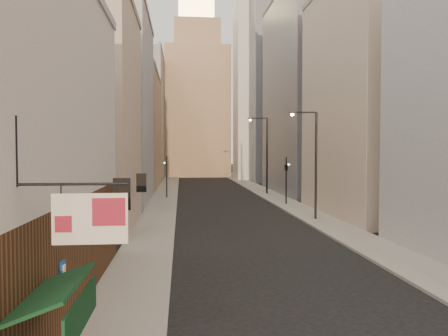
# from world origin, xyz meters

# --- Properties ---
(sidewalk_left) EXTENTS (3.00, 140.00, 0.15)m
(sidewalk_left) POSITION_xyz_m (-6.50, 55.00, 0.07)
(sidewalk_left) COLOR gray
(sidewalk_left) RESTS_ON ground
(sidewalk_right) EXTENTS (3.00, 140.00, 0.15)m
(sidewalk_right) POSITION_xyz_m (6.50, 55.00, 0.07)
(sidewalk_right) COLOR gray
(sidewalk_right) RESTS_ON ground
(left_bldg_beige) EXTENTS (8.00, 12.00, 16.00)m
(left_bldg_beige) POSITION_xyz_m (-12.00, 26.00, 8.00)
(left_bldg_beige) COLOR tan
(left_bldg_beige) RESTS_ON ground
(left_bldg_grey) EXTENTS (8.00, 16.00, 20.00)m
(left_bldg_grey) POSITION_xyz_m (-12.00, 42.00, 10.00)
(left_bldg_grey) COLOR #939399
(left_bldg_grey) RESTS_ON ground
(left_bldg_tan) EXTENTS (8.00, 18.00, 17.00)m
(left_bldg_tan) POSITION_xyz_m (-12.00, 60.00, 8.50)
(left_bldg_tan) COLOR #967B5F
(left_bldg_tan) RESTS_ON ground
(left_bldg_wingrid) EXTENTS (8.00, 20.00, 24.00)m
(left_bldg_wingrid) POSITION_xyz_m (-12.00, 80.00, 12.00)
(left_bldg_wingrid) COLOR gray
(left_bldg_wingrid) RESTS_ON ground
(right_bldg_beige) EXTENTS (8.00, 16.00, 20.00)m
(right_bldg_beige) POSITION_xyz_m (12.00, 30.00, 10.00)
(right_bldg_beige) COLOR tan
(right_bldg_beige) RESTS_ON ground
(right_bldg_wingrid) EXTENTS (8.00, 20.00, 26.00)m
(right_bldg_wingrid) POSITION_xyz_m (12.00, 50.00, 13.00)
(right_bldg_wingrid) COLOR gray
(right_bldg_wingrid) RESTS_ON ground
(highrise) EXTENTS (21.00, 23.00, 51.20)m
(highrise) POSITION_xyz_m (18.00, 78.00, 25.66)
(highrise) COLOR gray
(highrise) RESTS_ON ground
(clock_tower) EXTENTS (14.00, 14.00, 44.90)m
(clock_tower) POSITION_xyz_m (-1.00, 92.00, 17.63)
(clock_tower) COLOR #967B5F
(clock_tower) RESTS_ON ground
(white_tower) EXTENTS (8.00, 8.00, 41.50)m
(white_tower) POSITION_xyz_m (10.00, 78.00, 18.61)
(white_tower) COLOR silver
(white_tower) RESTS_ON ground
(streetlamp_mid) EXTENTS (2.29, 0.39, 8.74)m
(streetlamp_mid) POSITION_xyz_m (5.98, 27.49, 4.99)
(streetlamp_mid) COLOR black
(streetlamp_mid) RESTS_ON ground
(streetlamp_far) EXTENTS (2.55, 0.78, 9.85)m
(streetlamp_far) POSITION_xyz_m (6.16, 48.53, 5.63)
(streetlamp_far) COLOR black
(streetlamp_far) RESTS_ON ground
(traffic_light_left) EXTENTS (0.54, 0.42, 5.00)m
(traffic_light_left) POSITION_xyz_m (-6.24, 44.65, 3.55)
(traffic_light_left) COLOR black
(traffic_light_left) RESTS_ON ground
(traffic_light_right) EXTENTS (0.67, 0.67, 5.00)m
(traffic_light_right) POSITION_xyz_m (6.23, 37.44, 3.83)
(traffic_light_right) COLOR black
(traffic_light_right) RESTS_ON ground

